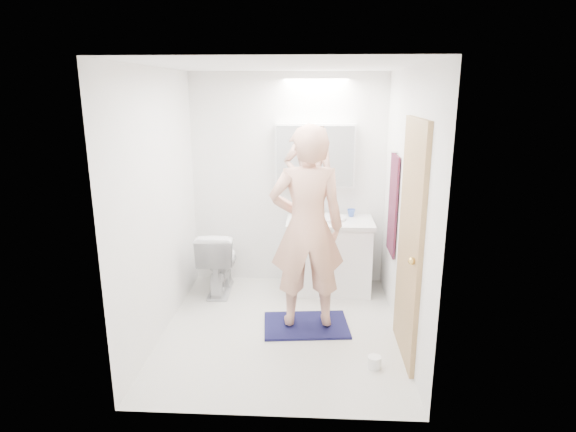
# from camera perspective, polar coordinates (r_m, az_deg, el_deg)

# --- Properties ---
(floor) EXTENTS (2.50, 2.50, 0.00)m
(floor) POSITION_cam_1_polar(r_m,az_deg,el_deg) (4.65, -0.80, -13.40)
(floor) COLOR silver
(floor) RESTS_ON ground
(ceiling) EXTENTS (2.50, 2.50, 0.00)m
(ceiling) POSITION_cam_1_polar(r_m,az_deg,el_deg) (4.10, -0.93, 17.62)
(ceiling) COLOR white
(ceiling) RESTS_ON floor
(wall_back) EXTENTS (2.50, 0.00, 2.50)m
(wall_back) POSITION_cam_1_polar(r_m,az_deg,el_deg) (5.44, 0.04, 4.26)
(wall_back) COLOR white
(wall_back) RESTS_ON floor
(wall_front) EXTENTS (2.50, 0.00, 2.50)m
(wall_front) POSITION_cam_1_polar(r_m,az_deg,el_deg) (3.02, -2.48, -4.59)
(wall_front) COLOR white
(wall_front) RESTS_ON floor
(wall_left) EXTENTS (0.00, 2.50, 2.50)m
(wall_left) POSITION_cam_1_polar(r_m,az_deg,el_deg) (4.43, -15.21, 1.25)
(wall_left) COLOR white
(wall_left) RESTS_ON floor
(wall_right) EXTENTS (0.00, 2.50, 2.50)m
(wall_right) POSITION_cam_1_polar(r_m,az_deg,el_deg) (4.29, 13.98, 0.88)
(wall_right) COLOR white
(wall_right) RESTS_ON floor
(vanity_cabinet) EXTENTS (0.90, 0.55, 0.78)m
(vanity_cabinet) POSITION_cam_1_polar(r_m,az_deg,el_deg) (5.37, 4.96, -4.90)
(vanity_cabinet) COLOR white
(vanity_cabinet) RESTS_ON floor
(countertop) EXTENTS (0.95, 0.58, 0.04)m
(countertop) POSITION_cam_1_polar(r_m,az_deg,el_deg) (5.25, 5.06, -0.69)
(countertop) COLOR silver
(countertop) RESTS_ON vanity_cabinet
(sink_basin) EXTENTS (0.36, 0.36, 0.03)m
(sink_basin) POSITION_cam_1_polar(r_m,az_deg,el_deg) (5.26, 5.06, -0.23)
(sink_basin) COLOR white
(sink_basin) RESTS_ON countertop
(faucet) EXTENTS (0.02, 0.02, 0.16)m
(faucet) POSITION_cam_1_polar(r_m,az_deg,el_deg) (5.43, 5.01, 0.96)
(faucet) COLOR silver
(faucet) RESTS_ON countertop
(medicine_cabinet) EXTENTS (0.88, 0.14, 0.70)m
(medicine_cabinet) POSITION_cam_1_polar(r_m,az_deg,el_deg) (5.31, 3.26, 7.25)
(medicine_cabinet) COLOR white
(medicine_cabinet) RESTS_ON wall_back
(mirror_panel) EXTENTS (0.84, 0.01, 0.66)m
(mirror_panel) POSITION_cam_1_polar(r_m,az_deg,el_deg) (5.23, 3.26, 7.14)
(mirror_panel) COLOR silver
(mirror_panel) RESTS_ON medicine_cabinet
(toilet) EXTENTS (0.42, 0.72, 0.72)m
(toilet) POSITION_cam_1_polar(r_m,az_deg,el_deg) (5.37, -8.31, -5.34)
(toilet) COLOR silver
(toilet) RESTS_ON floor
(bath_rug) EXTENTS (0.85, 0.63, 0.02)m
(bath_rug) POSITION_cam_1_polar(r_m,az_deg,el_deg) (4.70, 2.18, -12.94)
(bath_rug) COLOR #14143F
(bath_rug) RESTS_ON floor
(person) EXTENTS (0.73, 0.52, 1.88)m
(person) POSITION_cam_1_polar(r_m,az_deg,el_deg) (4.33, 2.31, -1.43)
(person) COLOR #DEA085
(person) RESTS_ON bath_rug
(door) EXTENTS (0.04, 0.80, 2.00)m
(door) POSITION_cam_1_polar(r_m,az_deg,el_deg) (4.00, 14.43, -3.11)
(door) COLOR tan
(door) RESTS_ON wall_right
(door_knob) EXTENTS (0.06, 0.06, 0.06)m
(door_knob) POSITION_cam_1_polar(r_m,az_deg,el_deg) (3.74, 14.64, -5.26)
(door_knob) COLOR gold
(door_knob) RESTS_ON door
(towel) EXTENTS (0.02, 0.42, 1.00)m
(towel) POSITION_cam_1_polar(r_m,az_deg,el_deg) (4.83, 12.47, 1.32)
(towel) COLOR #13143D
(towel) RESTS_ON wall_right
(towel_hook) EXTENTS (0.07, 0.02, 0.02)m
(towel_hook) POSITION_cam_1_polar(r_m,az_deg,el_deg) (4.74, 12.67, 7.45)
(towel_hook) COLOR silver
(towel_hook) RESTS_ON wall_right
(soap_bottle_a) EXTENTS (0.12, 0.12, 0.25)m
(soap_bottle_a) POSITION_cam_1_polar(r_m,az_deg,el_deg) (5.35, 1.43, 1.27)
(soap_bottle_a) COLOR #F2E49C
(soap_bottle_a) RESTS_ON countertop
(soap_bottle_b) EXTENTS (0.10, 0.10, 0.15)m
(soap_bottle_b) POSITION_cam_1_polar(r_m,az_deg,el_deg) (5.39, 2.91, 0.85)
(soap_bottle_b) COLOR teal
(soap_bottle_b) RESTS_ON countertop
(toothbrush_cup) EXTENTS (0.12, 0.12, 0.08)m
(toothbrush_cup) POSITION_cam_1_polar(r_m,az_deg,el_deg) (5.40, 7.59, 0.38)
(toothbrush_cup) COLOR #4266C8
(toothbrush_cup) RESTS_ON countertop
(toilet_paper_roll) EXTENTS (0.11, 0.11, 0.10)m
(toilet_paper_roll) POSITION_cam_1_polar(r_m,az_deg,el_deg) (4.13, 10.32, -16.87)
(toilet_paper_roll) COLOR white
(toilet_paper_roll) RESTS_ON floor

